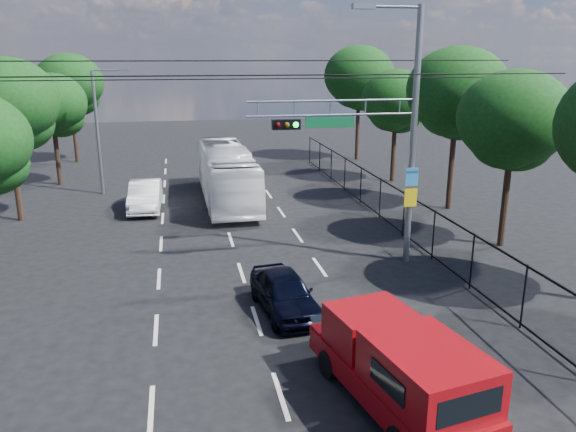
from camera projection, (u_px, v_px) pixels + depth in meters
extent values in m
plane|color=black|center=(281.00, 396.00, 13.33)|extent=(120.00, 120.00, 0.00)
cube|color=beige|center=(151.00, 410.00, 12.76)|extent=(0.12, 2.00, 0.01)
cube|color=beige|center=(156.00, 329.00, 16.54)|extent=(0.12, 2.00, 0.01)
cube|color=beige|center=(159.00, 279.00, 20.31)|extent=(0.12, 2.00, 0.01)
cube|color=beige|center=(161.00, 244.00, 24.08)|extent=(0.12, 2.00, 0.01)
cube|color=beige|center=(163.00, 218.00, 27.85)|extent=(0.12, 2.00, 0.01)
cube|color=beige|center=(164.00, 199.00, 31.62)|extent=(0.12, 2.00, 0.01)
cube|color=beige|center=(165.00, 184.00, 35.40)|extent=(0.12, 2.00, 0.01)
cube|color=beige|center=(165.00, 171.00, 39.17)|extent=(0.12, 2.00, 0.01)
cube|color=beige|center=(166.00, 161.00, 42.94)|extent=(0.12, 2.00, 0.01)
cube|color=beige|center=(281.00, 395.00, 13.33)|extent=(0.12, 2.00, 0.01)
cube|color=beige|center=(257.00, 320.00, 17.10)|extent=(0.12, 2.00, 0.01)
cube|color=beige|center=(241.00, 273.00, 20.87)|extent=(0.12, 2.00, 0.01)
cube|color=beige|center=(231.00, 239.00, 24.64)|extent=(0.12, 2.00, 0.01)
cube|color=beige|center=(223.00, 215.00, 28.41)|extent=(0.12, 2.00, 0.01)
cube|color=beige|center=(217.00, 196.00, 32.19)|extent=(0.12, 2.00, 0.01)
cube|color=beige|center=(212.00, 182.00, 35.96)|extent=(0.12, 2.00, 0.01)
cube|color=beige|center=(209.00, 170.00, 39.73)|extent=(0.12, 2.00, 0.01)
cube|color=beige|center=(205.00, 160.00, 43.50)|extent=(0.12, 2.00, 0.01)
cube|color=beige|center=(399.00, 382.00, 13.89)|extent=(0.12, 2.00, 0.01)
cube|color=beige|center=(351.00, 312.00, 17.66)|extent=(0.12, 2.00, 0.01)
cube|color=beige|center=(320.00, 267.00, 21.43)|extent=(0.12, 2.00, 0.01)
cube|color=beige|center=(297.00, 235.00, 25.20)|extent=(0.12, 2.00, 0.01)
cube|color=beige|center=(281.00, 212.00, 28.98)|extent=(0.12, 2.00, 0.01)
cube|color=beige|center=(269.00, 194.00, 32.75)|extent=(0.12, 2.00, 0.01)
cube|color=beige|center=(259.00, 180.00, 36.52)|extent=(0.12, 2.00, 0.01)
cube|color=beige|center=(251.00, 168.00, 40.29)|extent=(0.12, 2.00, 0.01)
cube|color=beige|center=(244.00, 158.00, 44.06)|extent=(0.12, 2.00, 0.01)
cylinder|color=slate|center=(413.00, 141.00, 20.78)|extent=(0.24, 0.24, 9.50)
cylinder|color=slate|center=(394.00, 7.00, 19.32)|extent=(2.00, 0.10, 0.10)
cube|color=slate|center=(364.00, 6.00, 19.11)|extent=(0.80, 0.25, 0.18)
cylinder|color=slate|center=(333.00, 101.00, 19.79)|extent=(6.20, 0.08, 0.08)
cylinder|color=slate|center=(333.00, 115.00, 19.93)|extent=(6.20, 0.08, 0.08)
cube|color=black|center=(286.00, 124.00, 19.69)|extent=(1.00, 0.28, 0.35)
sphere|color=#3F0505|center=(278.00, 125.00, 19.49)|extent=(0.20, 0.20, 0.20)
sphere|color=#4C3805|center=(287.00, 125.00, 19.55)|extent=(0.20, 0.20, 0.20)
sphere|color=#0CE533|center=(296.00, 125.00, 19.61)|extent=(0.20, 0.20, 0.20)
cube|color=#0B512C|center=(330.00, 122.00, 19.98)|extent=(1.80, 0.05, 0.40)
cube|color=#2775B8|center=(412.00, 177.00, 21.02)|extent=(0.50, 0.04, 0.70)
cube|color=gold|center=(411.00, 198.00, 21.24)|extent=(0.50, 0.04, 0.70)
cylinder|color=slate|center=(400.00, 107.00, 20.33)|extent=(0.05, 0.05, 0.50)
cylinder|color=slate|center=(365.00, 107.00, 20.08)|extent=(0.05, 0.05, 0.50)
cylinder|color=slate|center=(330.00, 108.00, 19.84)|extent=(0.05, 0.05, 0.50)
cylinder|color=slate|center=(294.00, 108.00, 19.60)|extent=(0.05, 0.05, 0.50)
cylinder|color=slate|center=(258.00, 109.00, 19.35)|extent=(0.05, 0.05, 0.50)
cylinder|color=slate|center=(98.00, 134.00, 31.89)|extent=(0.18, 0.18, 7.00)
cylinder|color=slate|center=(107.00, 70.00, 31.08)|extent=(1.60, 0.09, 0.09)
cube|color=slate|center=(124.00, 70.00, 31.25)|extent=(0.60, 0.22, 0.15)
cylinder|color=black|center=(244.00, 75.00, 17.00)|extent=(22.00, 0.04, 0.04)
cylinder|color=black|center=(232.00, 61.00, 20.20)|extent=(22.00, 0.04, 0.04)
cylinder|color=black|center=(228.00, 79.00, 21.80)|extent=(22.00, 0.04, 0.04)
cube|color=black|center=(396.00, 189.00, 25.53)|extent=(0.04, 34.00, 0.06)
cube|color=black|center=(394.00, 226.00, 26.03)|extent=(0.04, 34.00, 0.06)
cylinder|color=black|center=(524.00, 297.00, 16.36)|extent=(0.06, 0.06, 2.00)
cylinder|color=black|center=(472.00, 261.00, 19.19)|extent=(0.06, 0.06, 2.00)
cylinder|color=black|center=(433.00, 235.00, 22.02)|extent=(0.06, 0.06, 2.00)
cylinder|color=black|center=(404.00, 215.00, 24.85)|extent=(0.06, 0.06, 2.00)
cylinder|color=black|center=(380.00, 198.00, 27.68)|extent=(0.06, 0.06, 2.00)
cylinder|color=black|center=(361.00, 185.00, 30.51)|extent=(0.06, 0.06, 2.00)
cylinder|color=black|center=(345.00, 174.00, 33.34)|extent=(0.06, 0.06, 2.00)
cylinder|color=black|center=(331.00, 165.00, 36.17)|extent=(0.06, 0.06, 2.00)
cylinder|color=black|center=(320.00, 157.00, 38.99)|extent=(0.06, 0.06, 2.00)
cylinder|color=black|center=(310.00, 150.00, 41.82)|extent=(0.06, 0.06, 2.00)
cylinder|color=black|center=(505.00, 197.00, 23.34)|extent=(0.28, 0.28, 4.20)
ellipsoid|color=black|center=(514.00, 117.00, 22.43)|extent=(4.50, 4.50, 3.83)
ellipsoid|color=black|center=(516.00, 142.00, 23.07)|extent=(3.00, 3.00, 2.40)
ellipsoid|color=black|center=(507.00, 141.00, 22.42)|extent=(2.85, 2.85, 2.28)
cylinder|color=black|center=(451.00, 164.00, 29.03)|extent=(0.28, 0.28, 4.76)
ellipsoid|color=black|center=(457.00, 90.00, 28.00)|extent=(5.10, 5.10, 4.33)
ellipsoid|color=black|center=(460.00, 113.00, 28.68)|extent=(3.40, 3.40, 2.72)
ellipsoid|color=black|center=(451.00, 111.00, 28.03)|extent=(3.23, 3.23, 2.58)
cylinder|color=black|center=(393.00, 150.00, 35.65)|extent=(0.28, 0.28, 4.03)
ellipsoid|color=black|center=(396.00, 99.00, 34.78)|extent=(4.32, 4.32, 3.67)
ellipsoid|color=black|center=(399.00, 115.00, 35.42)|extent=(2.88, 2.88, 2.30)
ellipsoid|color=black|center=(391.00, 114.00, 34.77)|extent=(2.74, 2.74, 2.19)
cylinder|color=black|center=(358.00, 127.00, 43.11)|extent=(0.28, 0.28, 4.93)
ellipsoid|color=black|center=(359.00, 76.00, 42.05)|extent=(5.28, 5.28, 4.49)
ellipsoid|color=black|center=(363.00, 92.00, 42.74)|extent=(3.52, 3.52, 2.82)
ellipsoid|color=black|center=(355.00, 90.00, 42.08)|extent=(3.34, 3.34, 2.68)
cylinder|color=black|center=(15.00, 176.00, 26.91)|extent=(0.28, 0.28, 4.48)
ellipsoid|color=black|center=(5.00, 101.00, 25.94)|extent=(4.80, 4.80, 4.08)
ellipsoid|color=black|center=(19.00, 124.00, 26.60)|extent=(3.20, 3.20, 2.56)
cylinder|color=black|center=(57.00, 154.00, 34.60)|extent=(0.28, 0.28, 3.92)
ellipsoid|color=black|center=(51.00, 103.00, 33.75)|extent=(4.20, 4.20, 3.57)
ellipsoid|color=black|center=(61.00, 119.00, 34.38)|extent=(2.80, 2.80, 2.24)
ellipsoid|color=black|center=(46.00, 117.00, 33.73)|extent=(2.66, 2.66, 2.13)
cylinder|color=black|center=(74.00, 132.00, 42.02)|extent=(0.28, 0.28, 4.59)
ellipsoid|color=black|center=(69.00, 82.00, 41.02)|extent=(4.92, 4.92, 4.18)
ellipsoid|color=black|center=(77.00, 98.00, 41.70)|extent=(3.28, 3.28, 2.62)
ellipsoid|color=black|center=(65.00, 96.00, 41.04)|extent=(3.12, 3.12, 2.49)
cylinder|color=black|center=(329.00, 364.00, 14.00)|extent=(0.40, 0.76, 0.72)
cylinder|color=black|center=(390.00, 351.00, 14.64)|extent=(0.40, 0.76, 0.72)
cylinder|color=black|center=(472.00, 422.00, 11.79)|extent=(0.40, 0.76, 0.72)
cube|color=maroon|center=(395.00, 380.00, 12.82)|extent=(2.92, 5.45, 0.58)
cube|color=maroon|center=(347.00, 332.00, 14.87)|extent=(1.99, 0.92, 0.57)
cube|color=black|center=(343.00, 319.00, 15.04)|extent=(1.80, 0.75, 0.32)
cube|color=maroon|center=(370.00, 328.00, 13.67)|extent=(2.13, 1.93, 0.98)
cube|color=black|center=(387.00, 340.00, 12.97)|extent=(1.58, 0.36, 0.57)
cube|color=maroon|center=(428.00, 373.00, 11.58)|extent=(2.39, 2.96, 1.09)
cube|color=black|center=(466.00, 362.00, 11.93)|extent=(0.28, 1.23, 0.47)
cube|color=black|center=(387.00, 382.00, 11.22)|extent=(0.28, 1.23, 0.47)
cube|color=black|center=(470.00, 407.00, 10.41)|extent=(1.48, 0.34, 0.57)
imported|color=black|center=(285.00, 292.00, 17.53)|extent=(1.98, 3.97, 1.30)
imported|color=white|center=(227.00, 174.00, 30.84)|extent=(2.63, 10.81, 3.01)
imported|color=white|center=(145.00, 196.00, 29.31)|extent=(1.66, 4.53, 1.48)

